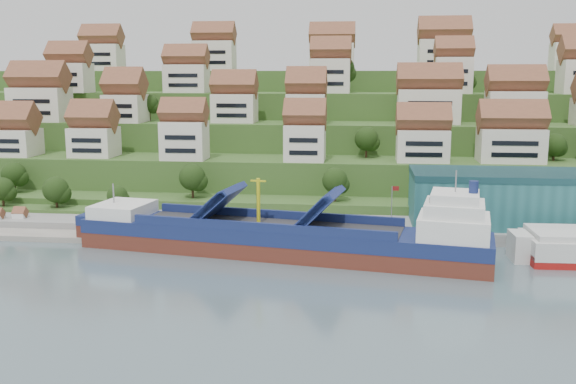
# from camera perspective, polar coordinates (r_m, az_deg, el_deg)

# --- Properties ---
(ground) EXTENTS (300.00, 300.00, 0.00)m
(ground) POSITION_cam_1_polar(r_m,az_deg,el_deg) (109.55, -0.16, -5.45)
(ground) COLOR slate
(ground) RESTS_ON ground
(quay) EXTENTS (180.00, 14.00, 2.20)m
(quay) POSITION_cam_1_polar(r_m,az_deg,el_deg) (123.32, 9.95, -3.28)
(quay) COLOR gray
(quay) RESTS_ON ground
(pebble_beach) EXTENTS (45.00, 20.00, 1.00)m
(pebble_beach) POSITION_cam_1_polar(r_m,az_deg,el_deg) (139.38, -23.97, -2.70)
(pebble_beach) COLOR gray
(pebble_beach) RESTS_ON ground
(hillside) EXTENTS (260.00, 128.00, 31.00)m
(hillside) POSITION_cam_1_polar(r_m,az_deg,el_deg) (209.47, 3.17, 5.10)
(hillside) COLOR #2D4C1E
(hillside) RESTS_ON ground
(hillside_village) EXTENTS (157.40, 64.40, 28.82)m
(hillside_village) POSITION_cam_1_polar(r_m,az_deg,el_deg) (166.46, 3.34, 8.54)
(hillside_village) COLOR silver
(hillside_village) RESTS_ON ground
(hillside_trees) EXTENTS (140.48, 61.89, 31.44)m
(hillside_trees) POSITION_cam_1_polar(r_m,az_deg,el_deg) (151.31, -0.97, 5.41)
(hillside_trees) COLOR #223D14
(hillside_trees) RESTS_ON ground
(warehouse) EXTENTS (60.00, 15.00, 10.00)m
(warehouse) POSITION_cam_1_polar(r_m,az_deg,el_deg) (129.95, 24.21, -0.59)
(warehouse) COLOR #27666A
(warehouse) RESTS_ON quay
(flagpole) EXTENTS (1.28, 0.16, 8.00)m
(flagpole) POSITION_cam_1_polar(r_m,az_deg,el_deg) (117.09, 9.26, -1.08)
(flagpole) COLOR gray
(flagpole) RESTS_ON quay
(cargo_ship) EXTENTS (70.06, 22.14, 15.24)m
(cargo_ship) POSITION_cam_1_polar(r_m,az_deg,el_deg) (107.50, 0.16, -4.11)
(cargo_ship) COLOR #5B261B
(cargo_ship) RESTS_ON ground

